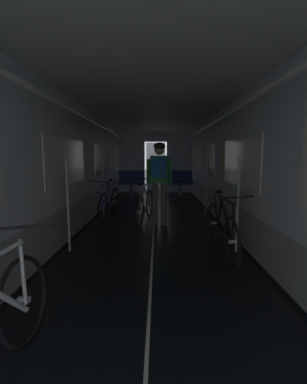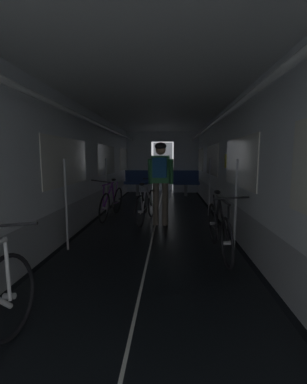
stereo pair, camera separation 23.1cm
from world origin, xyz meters
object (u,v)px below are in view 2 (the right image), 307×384
Objects in this scene: bench_seat_far_right at (186,181)px; bench_seat_far_left at (138,180)px; bicycle_silver_in_aisle at (146,205)px; person_cyclist_aisle at (160,175)px; bicycle_purple at (112,202)px; bicycle_black at (219,229)px.

bench_seat_far_left is at bearing 180.00° from bench_seat_far_right.
bicycle_silver_in_aisle is (0.70, -4.13, -0.18)m from bench_seat_far_left.
bicycle_silver_in_aisle is (-0.32, 0.26, -0.69)m from person_cyclist_aisle.
bicycle_black is (2.10, -2.25, 0.00)m from bicycle_purple.
bicycle_purple reaches higher than bicycle_black.
person_cyclist_aisle reaches higher than bench_seat_far_right.
person_cyclist_aisle is at bearing 119.71° from bicycle_black.
person_cyclist_aisle reaches higher than bench_seat_far_left.
bicycle_black is 1.01× the size of bicycle_silver_in_aisle.
bicycle_purple is at bearing -117.49° from bench_seat_far_right.
person_cyclist_aisle is (1.17, -0.62, 0.69)m from bicycle_purple.
bicycle_silver_in_aisle is (-1.10, -4.13, -0.18)m from bench_seat_far_right.
bench_seat_far_left is 3.78m from bicycle_purple.
bicycle_black reaches higher than bicycle_silver_in_aisle.
bench_seat_far_right is at bearing 79.84° from person_cyclist_aisle.
bicycle_purple is (-1.96, -3.77, -0.19)m from bench_seat_far_right.
bicycle_silver_in_aisle is (-1.24, 1.89, 0.00)m from bicycle_black.
bench_seat_far_left is at bearing 103.00° from person_cyclist_aisle.
person_cyclist_aisle reaches higher than bicycle_black.
bench_seat_far_right reaches higher than bicycle_silver_in_aisle.
person_cyclist_aisle is 1.03× the size of bicycle_silver_in_aisle.
bench_seat_far_right is (1.80, 0.00, 0.00)m from bench_seat_far_left.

